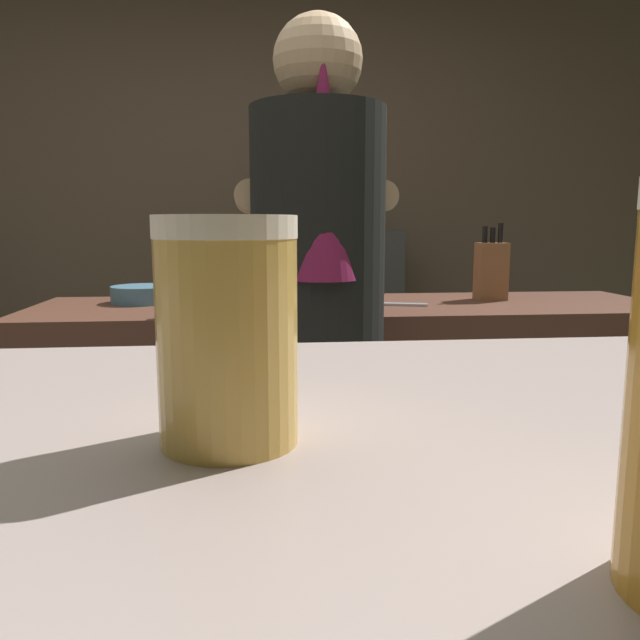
# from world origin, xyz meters

# --- Properties ---
(wall_back) EXTENTS (5.20, 0.10, 2.70)m
(wall_back) POSITION_xyz_m (0.00, 2.20, 1.35)
(wall_back) COLOR brown
(wall_back) RESTS_ON ground
(prep_counter) EXTENTS (2.10, 0.60, 0.94)m
(prep_counter) POSITION_xyz_m (0.35, 0.58, 0.47)
(prep_counter) COLOR brown
(prep_counter) RESTS_ON ground
(back_shelf) EXTENTS (0.94, 0.36, 1.17)m
(back_shelf) POSITION_xyz_m (0.34, 1.92, 0.59)
(back_shelf) COLOR #3D3F3E
(back_shelf) RESTS_ON ground
(bartender) EXTENTS (0.43, 0.51, 1.71)m
(bartender) POSITION_xyz_m (0.19, 0.13, 0.99)
(bartender) COLOR #27362E
(bartender) RESTS_ON ground
(knife_block) EXTENTS (0.10, 0.08, 0.27)m
(knife_block) POSITION_xyz_m (0.85, 0.65, 1.04)
(knife_block) COLOR #935F3A
(knife_block) RESTS_ON prep_counter
(mixing_bowl) EXTENTS (0.21, 0.21, 0.06)m
(mixing_bowl) POSITION_xyz_m (-0.36, 0.69, 0.97)
(mixing_bowl) COLOR teal
(mixing_bowl) RESTS_ON prep_counter
(chefs_knife) EXTENTS (0.24, 0.10, 0.01)m
(chefs_knife) POSITION_xyz_m (0.47, 0.53, 0.94)
(chefs_knife) COLOR silver
(chefs_knife) RESTS_ON prep_counter
(pint_glass_far) EXTENTS (0.08, 0.08, 0.13)m
(pint_glass_far) POSITION_xyz_m (0.01, -1.08, 1.14)
(pint_glass_far) COLOR gold
(pint_glass_far) RESTS_ON bar_counter
(bottle_vinegar) EXTENTS (0.07, 0.07, 0.20)m
(bottle_vinegar) POSITION_xyz_m (0.06, 1.83, 1.25)
(bottle_vinegar) COLOR #477B38
(bottle_vinegar) RESTS_ON back_shelf
(bottle_olive_oil) EXTENTS (0.06, 0.06, 0.20)m
(bottle_olive_oil) POSITION_xyz_m (0.66, 1.89, 1.25)
(bottle_olive_oil) COLOR #29579C
(bottle_olive_oil) RESTS_ON back_shelf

